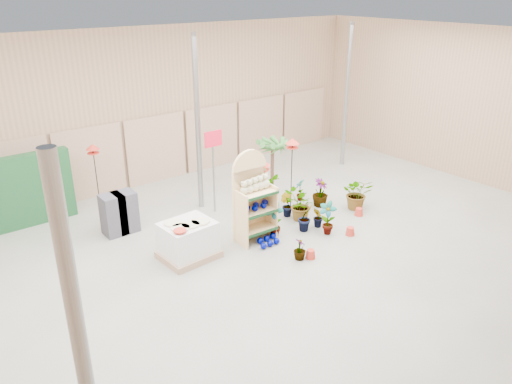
# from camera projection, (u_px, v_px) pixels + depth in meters

# --- Properties ---
(room) EXTENTS (15.20, 12.10, 4.70)m
(room) POSITION_uv_depth(u_px,v_px,m) (262.00, 152.00, 10.70)
(room) COLOR gray
(room) RESTS_ON ground
(display_shelf) EXTENTS (0.92, 0.60, 2.15)m
(display_shelf) POSITION_uv_depth(u_px,v_px,m) (252.00, 199.00, 11.41)
(display_shelf) COLOR #E2BB80
(display_shelf) RESTS_ON ground
(teddy_bears) EXTENTS (0.80, 0.22, 0.35)m
(teddy_bears) POSITION_uv_depth(u_px,v_px,m) (256.00, 185.00, 11.21)
(teddy_bears) COLOR beige
(teddy_bears) RESTS_ON display_shelf
(gazing_balls_shelf) EXTENTS (0.79, 0.27, 0.15)m
(gazing_balls_shelf) POSITION_uv_depth(u_px,v_px,m) (255.00, 207.00, 11.38)
(gazing_balls_shelf) COLOR #00067C
(gazing_balls_shelf) RESTS_ON display_shelf
(gazing_balls_floor) EXTENTS (0.63, 0.39, 0.15)m
(gazing_balls_floor) POSITION_uv_depth(u_px,v_px,m) (268.00, 241.00, 11.47)
(gazing_balls_floor) COLOR #00067C
(gazing_balls_floor) RESTS_ON ground
(pallet_stack) EXTENTS (1.22, 1.04, 0.87)m
(pallet_stack) POSITION_uv_depth(u_px,v_px,m) (188.00, 240.00, 10.78)
(pallet_stack) COLOR #9D7B62
(pallet_stack) RESTS_ON ground
(charcoal_planters) EXTENTS (0.80, 0.50, 1.00)m
(charcoal_planters) POSITION_uv_depth(u_px,v_px,m) (119.00, 213.00, 11.86)
(charcoal_planters) COLOR #313038
(charcoal_planters) RESTS_ON ground
(trellis_stock) EXTENTS (2.00, 0.30, 1.80)m
(trellis_stock) POSITION_uv_depth(u_px,v_px,m) (30.00, 190.00, 12.16)
(trellis_stock) COLOR #164823
(trellis_stock) RESTS_ON ground
(offer_sign) EXTENTS (0.50, 0.08, 2.20)m
(offer_sign) POSITION_uv_depth(u_px,v_px,m) (213.00, 155.00, 12.51)
(offer_sign) COLOR gray
(offer_sign) RESTS_ON ground
(bird_table_front) EXTENTS (0.34, 0.34, 1.80)m
(bird_table_front) POSITION_uv_depth(u_px,v_px,m) (263.00, 165.00, 11.53)
(bird_table_front) COLOR black
(bird_table_front) RESTS_ON ground
(bird_table_right) EXTENTS (0.34, 0.34, 2.05)m
(bird_table_right) POSITION_uv_depth(u_px,v_px,m) (292.00, 144.00, 12.25)
(bird_table_right) COLOR black
(bird_table_right) RESTS_ON ground
(bird_table_back) EXTENTS (0.34, 0.34, 1.82)m
(bird_table_back) POSITION_uv_depth(u_px,v_px,m) (93.00, 149.00, 12.57)
(bird_table_back) COLOR black
(bird_table_back) RESTS_ON ground
(palm) EXTENTS (0.70, 0.70, 1.71)m
(palm) POSITION_uv_depth(u_px,v_px,m) (273.00, 145.00, 13.69)
(palm) COLOR brown
(palm) RESTS_ON ground
(potted_plant_0) EXTENTS (0.44, 0.53, 0.86)m
(potted_plant_0) POSITION_uv_depth(u_px,v_px,m) (274.00, 220.00, 11.68)
(potted_plant_0) COLOR #34722E
(potted_plant_0) RESTS_ON ground
(potted_plant_1) EXTENTS (0.38, 0.31, 0.68)m
(potted_plant_1) POSITION_uv_depth(u_px,v_px,m) (305.00, 217.00, 12.01)
(potted_plant_1) COLOR #34722E
(potted_plant_1) RESTS_ON ground
(potted_plant_2) EXTENTS (0.75, 0.66, 0.82)m
(potted_plant_2) POSITION_uv_depth(u_px,v_px,m) (300.00, 206.00, 12.49)
(potted_plant_2) COLOR #34722E
(potted_plant_2) RESTS_ON ground
(potted_plant_3) EXTENTS (0.55, 0.55, 0.76)m
(potted_plant_3) POSITION_uv_depth(u_px,v_px,m) (320.00, 193.00, 13.33)
(potted_plant_3) COLOR #34722E
(potted_plant_3) RESTS_ON ground
(potted_plant_4) EXTENTS (0.38, 0.39, 0.61)m
(potted_plant_4) POSITION_uv_depth(u_px,v_px,m) (300.00, 190.00, 13.71)
(potted_plant_4) COLOR #34722E
(potted_plant_4) RESTS_ON ground
(potted_plant_5) EXTENTS (0.31, 0.37, 0.61)m
(potted_plant_5) POSITION_uv_depth(u_px,v_px,m) (286.00, 205.00, 12.78)
(potted_plant_5) COLOR #34722E
(potted_plant_5) RESTS_ON ground
(potted_plant_6) EXTENTS (0.98, 1.00, 0.84)m
(potted_plant_6) POSITION_uv_depth(u_px,v_px,m) (267.00, 193.00, 13.23)
(potted_plant_6) COLOR #34722E
(potted_plant_6) RESTS_ON ground
(potted_plant_7) EXTENTS (0.34, 0.34, 0.49)m
(potted_plant_7) POSITION_uv_depth(u_px,v_px,m) (300.00, 249.00, 10.78)
(potted_plant_7) COLOR #34722E
(potted_plant_7) RESTS_ON ground
(potted_plant_8) EXTENTS (0.44, 0.51, 0.83)m
(potted_plant_8) POSITION_uv_depth(u_px,v_px,m) (327.00, 218.00, 11.82)
(potted_plant_8) COLOR #34722E
(potted_plant_8) RESTS_ON ground
(potted_plant_9) EXTENTS (0.36, 0.38, 0.53)m
(potted_plant_9) POSITION_uv_depth(u_px,v_px,m) (318.00, 217.00, 12.19)
(potted_plant_9) COLOR #34722E
(potted_plant_9) RESTS_ON ground
(potted_plant_10) EXTENTS (1.05, 1.04, 0.88)m
(potted_plant_10) POSITION_uv_depth(u_px,v_px,m) (357.00, 193.00, 13.15)
(potted_plant_10) COLOR #34722E
(potted_plant_10) RESTS_ON ground
(potted_plant_11) EXTENTS (0.45, 0.45, 0.62)m
(potted_plant_11) POSITION_uv_depth(u_px,v_px,m) (262.00, 197.00, 13.24)
(potted_plant_11) COLOR #34722E
(potted_plant_11) RESTS_ON ground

